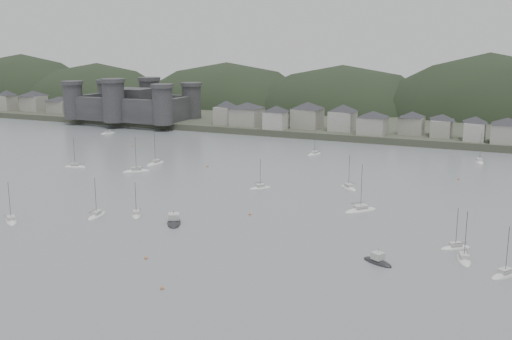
% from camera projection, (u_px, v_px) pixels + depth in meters
% --- Properties ---
extents(ground, '(900.00, 900.00, 0.00)m').
position_uv_depth(ground, '(89.00, 279.00, 110.82)').
color(ground, slate).
rests_on(ground, ground).
extents(far_shore_land, '(900.00, 250.00, 3.00)m').
position_uv_depth(far_shore_land, '(402.00, 110.00, 372.98)').
color(far_shore_land, '#383D2D').
rests_on(far_shore_land, ground).
extents(forested_ridge, '(851.55, 103.94, 102.57)m').
position_uv_depth(forested_ridge, '(400.00, 136.00, 350.93)').
color(forested_ridge, black).
rests_on(forested_ridge, ground).
extents(castle, '(66.00, 43.00, 20.00)m').
position_uv_depth(castle, '(132.00, 104.00, 317.13)').
color(castle, '#323235').
rests_on(castle, far_shore_land).
extents(waterfront_town, '(451.48, 28.46, 12.92)m').
position_uv_depth(waterfront_town, '(471.00, 125.00, 251.62)').
color(waterfront_town, gray).
rests_on(waterfront_town, far_shore_land).
extents(moored_fleet, '(241.30, 174.28, 13.33)m').
position_uv_depth(moored_fleet, '(189.00, 191.00, 175.76)').
color(moored_fleet, silver).
rests_on(moored_fleet, ground).
extents(motor_launch_near, '(7.41, 5.62, 3.70)m').
position_uv_depth(motor_launch_near, '(378.00, 261.00, 118.65)').
color(motor_launch_near, black).
rests_on(motor_launch_near, ground).
extents(motor_launch_far, '(7.57, 9.54, 4.16)m').
position_uv_depth(motor_launch_far, '(174.00, 222.00, 144.69)').
color(motor_launch_far, black).
rests_on(motor_launch_far, ground).
extents(mooring_buoys, '(180.93, 120.85, 0.70)m').
position_uv_depth(mooring_buoys, '(236.00, 201.00, 164.08)').
color(mooring_buoys, '#BF6F3F').
rests_on(mooring_buoys, ground).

